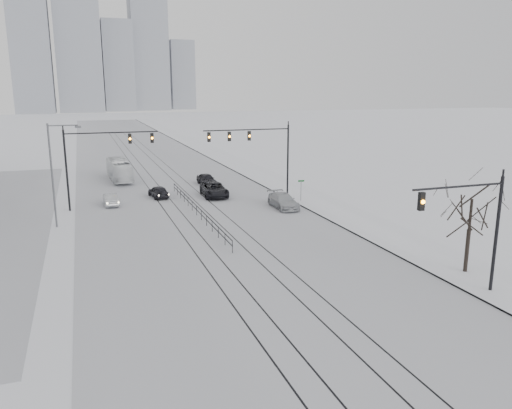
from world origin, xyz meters
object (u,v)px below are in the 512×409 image
at_px(sedan_nb_front, 214,190).
at_px(sedan_nb_right, 283,201).
at_px(sedan_sb_outer, 111,199).
at_px(traffic_mast_near, 476,221).
at_px(bare_tree, 471,207).
at_px(sedan_nb_far, 207,179).
at_px(box_truck, 119,170).
at_px(sedan_sb_inner, 158,192).

relative_size(sedan_nb_front, sedan_nb_right, 1.11).
height_order(sedan_nb_front, sedan_nb_right, sedan_nb_front).
xyz_separation_m(sedan_sb_outer, sedan_nb_front, (11.26, 0.69, 0.14)).
distance_m(traffic_mast_near, sedan_nb_right, 24.46).
bearing_deg(bare_tree, sedan_nb_far, 103.39).
xyz_separation_m(bare_tree, sedan_nb_far, (-8.55, 35.92, -3.79)).
distance_m(bare_tree, sedan_nb_right, 21.83).
relative_size(bare_tree, box_truck, 0.62).
relative_size(sedan_sb_outer, box_truck, 0.39).
xyz_separation_m(sedan_nb_front, box_truck, (-9.25, 14.10, 0.59)).
distance_m(traffic_mast_near, sedan_sb_outer, 36.29).
height_order(bare_tree, sedan_sb_inner, bare_tree).
relative_size(sedan_sb_inner, sedan_nb_right, 0.78).
bearing_deg(bare_tree, sedan_sb_outer, 126.35).
height_order(bare_tree, sedan_nb_right, bare_tree).
xyz_separation_m(sedan_nb_far, box_truck, (-10.12, 6.98, 0.67)).
height_order(sedan_nb_front, sedan_nb_far, sedan_nb_front).
relative_size(bare_tree, sedan_sb_inner, 1.54).
bearing_deg(traffic_mast_near, sedan_sb_outer, 120.43).
bearing_deg(sedan_nb_far, traffic_mast_near, -87.22).
distance_m(sedan_sb_inner, sedan_nb_right, 14.50).
xyz_separation_m(bare_tree, sedan_nb_right, (-4.22, 21.09, -3.76)).
bearing_deg(sedan_sb_outer, sedan_nb_front, -178.88).
bearing_deg(sedan_sb_inner, sedan_nb_far, -147.99).
distance_m(traffic_mast_near, sedan_nb_front, 32.78).
bearing_deg(sedan_sb_outer, sedan_nb_right, 154.51).
height_order(bare_tree, sedan_sb_outer, bare_tree).
relative_size(sedan_sb_inner, box_truck, 0.40).
height_order(traffic_mast_near, sedan_sb_inner, traffic_mast_near).
relative_size(sedan_nb_front, box_truck, 0.57).
height_order(sedan_sb_outer, sedan_nb_far, sedan_nb_far).
bearing_deg(bare_tree, sedan_sb_inner, 117.03).
relative_size(sedan_sb_inner, sedan_sb_outer, 1.03).
distance_m(sedan_nb_far, box_truck, 12.31).
distance_m(traffic_mast_near, sedan_nb_far, 39.59).
bearing_deg(bare_tree, sedan_nb_right, 101.32).
bearing_deg(traffic_mast_near, sedan_nb_far, 98.96).
bearing_deg(sedan_nb_front, sedan_sb_outer, -172.72).
height_order(traffic_mast_near, sedan_nb_far, traffic_mast_near).
distance_m(sedan_nb_right, box_truck, 26.17).
height_order(sedan_nb_far, box_truck, box_truck).
bearing_deg(sedan_nb_front, sedan_nb_far, 86.78).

